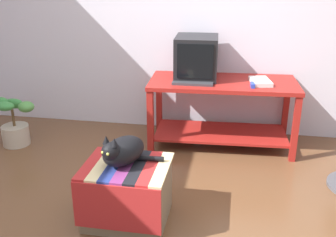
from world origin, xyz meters
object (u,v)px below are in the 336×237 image
Objects in this scene: book at (260,82)px; cat at (122,151)px; keyboard at (193,83)px; stapler at (252,85)px; desk at (222,102)px; ottoman_with_blanket at (127,193)px; tv_monitor at (196,58)px; potted_plant at (15,125)px.

book reaches higher than cat.
book is (0.65, 0.14, 0.01)m from keyboard.
stapler is at bearing -1.20° from keyboard.
desk is at bearing 163.35° from book.
desk is 2.47× the size of ottoman_with_blanket.
ottoman_with_blanket is at bearing -104.73° from tv_monitor.
cat reaches higher than potted_plant.
tv_monitor reaches higher than keyboard.
stapler reaches higher than ottoman_with_blanket.
ottoman_with_blanket is 1.87m from potted_plant.
desk reaches higher than potted_plant.
book reaches higher than potted_plant.
stapler is (0.92, 1.28, 0.17)m from cat.
desk is 3.79× the size of keyboard.
tv_monitor reaches higher than potted_plant.
keyboard is at bearing 6.76° from potted_plant.
desk is 0.41m from keyboard.
potted_plant is 2.48m from stapler.
stapler reaches higher than potted_plant.
potted_plant is (-1.85, -0.22, -0.49)m from keyboard.
stapler is (2.42, 0.22, 0.50)m from potted_plant.
keyboard is 0.65× the size of ottoman_with_blanket.
cat is (-0.35, -1.53, -0.36)m from tv_monitor.
tv_monitor is 0.97× the size of potted_plant.
keyboard is 3.64× the size of stapler.
ottoman_with_blanket is at bearing -15.71° from cat.
cat is (-0.03, 0.02, 0.33)m from ottoman_with_blanket.
keyboard is at bearing 179.99° from book.
keyboard is at bearing 76.24° from ottoman_with_blanket.
keyboard reaches higher than desk.
potted_plant is at bearing 144.58° from ottoman_with_blanket.
book is 0.56× the size of potted_plant.
desk is at bearing 10.26° from potted_plant.
tv_monitor is 0.69m from book.
cat is at bearing -130.16° from stapler.
stapler is (-0.08, -0.14, -0.00)m from book.
desk is at bearing 67.56° from ottoman_with_blanket.
tv_monitor is at bearing 151.78° from stapler.
tv_monitor is 0.32m from keyboard.
book is 2.70× the size of stapler.
desk is at bearing -19.16° from tv_monitor.
keyboard is 0.57m from stapler.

